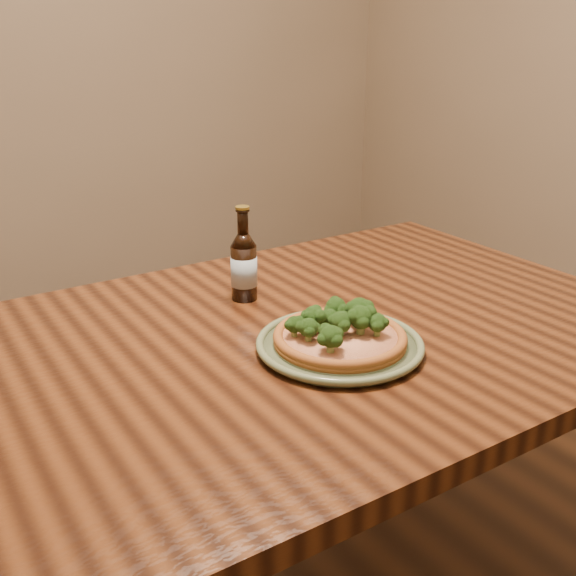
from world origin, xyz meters
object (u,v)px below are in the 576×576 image
plate (340,345)px  pizza (340,334)px  table (248,390)px  beer_bottle (244,266)px

plate → pizza: pizza is taller
table → beer_bottle: 0.27m
pizza → beer_bottle: beer_bottle is taller
table → pizza: pizza is taller
plate → pizza: 0.02m
plate → beer_bottle: beer_bottle is taller
plate → pizza: size_ratio=1.26×
pizza → plate: bearing=-108.6°
beer_bottle → plate: bearing=-105.4°
table → beer_bottle: size_ratio=8.14×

